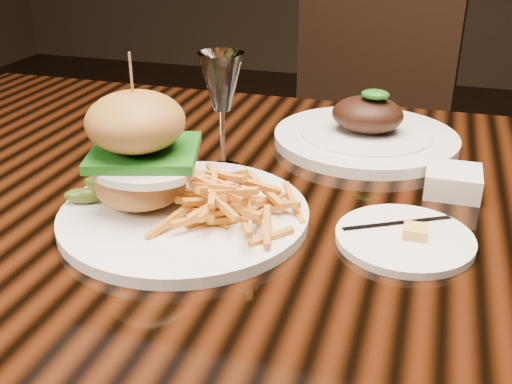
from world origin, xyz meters
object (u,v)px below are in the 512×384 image
(far_dish, at_px, (366,133))
(chair_far, at_px, (359,130))
(dining_table, at_px, (280,239))
(burger_plate, at_px, (173,181))
(wine_glass, at_px, (221,86))

(far_dish, height_order, chair_far, chair_far)
(dining_table, relative_size, burger_plate, 5.05)
(burger_plate, bearing_deg, chair_far, 79.17)
(burger_plate, distance_m, far_dish, 0.39)
(burger_plate, distance_m, chair_far, 1.04)
(far_dish, relative_size, chair_far, 0.32)
(burger_plate, height_order, chair_far, burger_plate)
(dining_table, height_order, wine_glass, wine_glass)
(dining_table, bearing_deg, burger_plate, -133.65)
(dining_table, distance_m, wine_glass, 0.24)
(wine_glass, distance_m, chair_far, 0.92)
(far_dish, bearing_deg, chair_far, 97.69)
(burger_plate, height_order, wine_glass, burger_plate)
(dining_table, distance_m, far_dish, 0.26)
(chair_far, bearing_deg, dining_table, -81.55)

